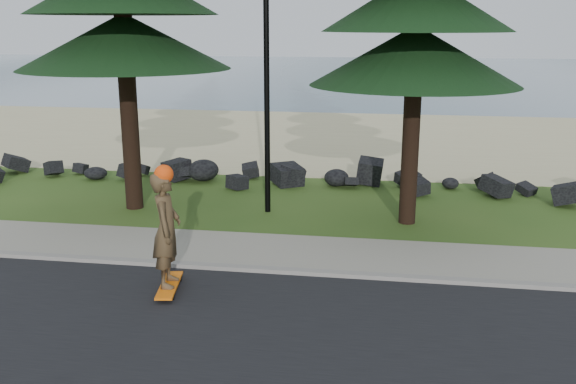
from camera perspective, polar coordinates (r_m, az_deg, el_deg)
ground at (r=13.47m, az=-4.36°, el=-5.55°), size 160.00×160.00×0.00m
road at (r=9.55m, az=-10.75°, el=-14.73°), size 160.00×7.00×0.02m
kerb at (r=12.64m, az=-5.30°, el=-6.73°), size 160.00×0.20×0.10m
sidewalk at (r=13.64m, az=-4.17°, el=-5.10°), size 160.00×2.00×0.08m
beach_sand at (r=27.35m, az=2.63°, el=4.95°), size 160.00×15.00×0.01m
ocean at (r=63.52m, az=6.40°, el=10.49°), size 160.00×58.00×0.01m
seawall_boulders at (r=18.72m, az=-0.44°, el=0.33°), size 60.00×2.40×1.10m
lamp_post at (r=15.77m, az=-1.93°, el=12.83°), size 0.25×0.14×8.14m
skateboarder at (r=11.46m, az=-10.74°, el=-3.33°), size 0.61×1.27×2.31m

